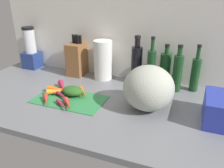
# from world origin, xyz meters

# --- Properties ---
(ground_plane) EXTENTS (1.70, 0.80, 0.03)m
(ground_plane) POSITION_xyz_m (0.00, 0.00, -0.01)
(ground_plane) COLOR slate
(wall_back) EXTENTS (1.70, 0.03, 0.60)m
(wall_back) POSITION_xyz_m (0.00, 0.39, 0.30)
(wall_back) COLOR silver
(wall_back) RESTS_ON ground_plane
(cutting_board) EXTENTS (0.39, 0.22, 0.01)m
(cutting_board) POSITION_xyz_m (-0.13, -0.06, 0.00)
(cutting_board) COLOR #338C4C
(cutting_board) RESTS_ON ground_plane
(carrot_0) EXTENTS (0.09, 0.10, 0.03)m
(carrot_0) POSITION_xyz_m (-0.22, -0.15, 0.02)
(carrot_0) COLOR red
(carrot_0) RESTS_ON cutting_board
(carrot_1) EXTENTS (0.10, 0.10, 0.03)m
(carrot_1) POSITION_xyz_m (-0.09, -0.14, 0.02)
(carrot_1) COLOR red
(carrot_1) RESTS_ON cutting_board
(carrot_2) EXTENTS (0.12, 0.11, 0.02)m
(carrot_2) POSITION_xyz_m (-0.10, -0.00, 0.02)
(carrot_2) COLOR orange
(carrot_2) RESTS_ON cutting_board
(carrot_3) EXTENTS (0.15, 0.05, 0.03)m
(carrot_3) POSITION_xyz_m (-0.22, -0.01, 0.03)
(carrot_3) COLOR orange
(carrot_3) RESTS_ON cutting_board
(carrot_4) EXTENTS (0.16, 0.10, 0.02)m
(carrot_4) POSITION_xyz_m (-0.16, -0.07, 0.02)
(carrot_4) COLOR #B2264C
(carrot_4) RESTS_ON cutting_board
(carrot_5) EXTENTS (0.09, 0.09, 0.03)m
(carrot_5) POSITION_xyz_m (-0.24, -0.04, 0.02)
(carrot_5) COLOR red
(carrot_5) RESTS_ON cutting_board
(carrot_6) EXTENTS (0.12, 0.13, 0.04)m
(carrot_6) POSITION_xyz_m (-0.23, 0.03, 0.03)
(carrot_6) COLOR #B2264C
(carrot_6) RESTS_ON cutting_board
(carrot_7) EXTENTS (0.14, 0.10, 0.03)m
(carrot_7) POSITION_xyz_m (-0.21, -0.03, 0.02)
(carrot_7) COLOR orange
(carrot_7) RESTS_ON cutting_board
(carrot_8) EXTENTS (0.11, 0.09, 0.02)m
(carrot_8) POSITION_xyz_m (-0.11, -0.16, 0.02)
(carrot_8) COLOR #B2264C
(carrot_8) RESTS_ON cutting_board
(carrot_9) EXTENTS (0.11, 0.12, 0.03)m
(carrot_9) POSITION_xyz_m (-0.08, 0.01, 0.02)
(carrot_9) COLOR orange
(carrot_9) RESTS_ON cutting_board
(carrot_greens_pile) EXTENTS (0.12, 0.09, 0.05)m
(carrot_greens_pile) POSITION_xyz_m (-0.13, -0.02, 0.03)
(carrot_greens_pile) COLOR #2D6023
(carrot_greens_pile) RESTS_ON cutting_board
(winter_squash) EXTENTS (0.25, 0.25, 0.23)m
(winter_squash) POSITION_xyz_m (0.29, 0.00, 0.11)
(winter_squash) COLOR #B2B7A8
(winter_squash) RESTS_ON ground_plane
(knife_block) EXTENTS (0.10, 0.17, 0.28)m
(knife_block) POSITION_xyz_m (-0.28, 0.31, 0.11)
(knife_block) COLOR brown
(knife_block) RESTS_ON ground_plane
(blender_appliance) EXTENTS (0.11, 0.11, 0.31)m
(blender_appliance) POSITION_xyz_m (-0.67, 0.31, 0.13)
(blender_appliance) COLOR navy
(blender_appliance) RESTS_ON ground_plane
(paper_towel_roll) EXTENTS (0.12, 0.12, 0.26)m
(paper_towel_roll) POSITION_xyz_m (-0.08, 0.30, 0.13)
(paper_towel_roll) COLOR white
(paper_towel_roll) RESTS_ON ground_plane
(bottle_0) EXTENTS (0.07, 0.07, 0.30)m
(bottle_0) POSITION_xyz_m (0.15, 0.30, 0.13)
(bottle_0) COLOR black
(bottle_0) RESTS_ON ground_plane
(bottle_1) EXTENTS (0.05, 0.05, 0.31)m
(bottle_1) POSITION_xyz_m (0.24, 0.27, 0.12)
(bottle_1) COLOR #19421E
(bottle_1) RESTS_ON ground_plane
(bottle_2) EXTENTS (0.07, 0.07, 0.26)m
(bottle_2) POSITION_xyz_m (0.32, 0.32, 0.11)
(bottle_2) COLOR #19421E
(bottle_2) RESTS_ON ground_plane
(bottle_3) EXTENTS (0.06, 0.06, 0.28)m
(bottle_3) POSITION_xyz_m (0.40, 0.27, 0.12)
(bottle_3) COLOR #19421E
(bottle_3) RESTS_ON ground_plane
(bottle_4) EXTENTS (0.05, 0.05, 0.28)m
(bottle_4) POSITION_xyz_m (0.50, 0.31, 0.11)
(bottle_4) COLOR #19421E
(bottle_4) RESTS_ON ground_plane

